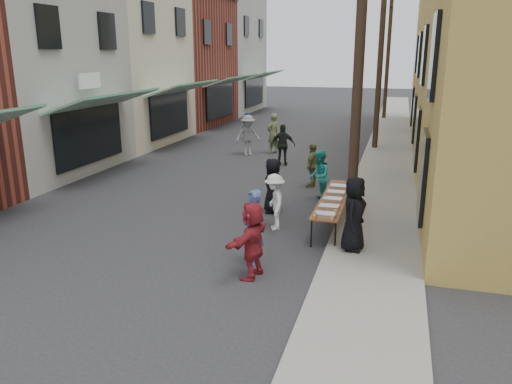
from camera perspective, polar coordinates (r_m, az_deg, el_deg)
The scene contains 27 objects.
ground at distance 12.17m, azimuth -11.54°, elevation -6.87°, with size 120.00×120.00×0.00m, color #28282B.
sidewalk at distance 25.33m, azimuth 14.97°, elevation 4.77°, with size 2.20×60.00×0.10m, color gray.
storefront_row at distance 29.24m, azimuth -16.20°, elevation 14.13°, with size 8.00×37.00×9.00m.
utility_pole_near at distance 12.96m, azimuth 11.71°, elevation 14.91°, with size 0.26×0.26×9.00m, color #2D2116.
utility_pole_mid at distance 24.94m, azimuth 14.05°, elevation 14.98°, with size 0.26×0.26×9.00m, color #2D2116.
utility_pole_far at distance 36.93m, azimuth 14.86°, elevation 15.00°, with size 0.26×0.26×9.00m, color #2D2116.
serving_table at distance 13.87m, azimuth 8.90°, elevation -0.81°, with size 0.70×4.00×0.75m.
catering_tray_sausage at distance 12.28m, azimuth 7.92°, elevation -2.56°, with size 0.50×0.33×0.08m, color maroon.
catering_tray_foil_b at distance 12.89m, azimuth 8.34°, elevation -1.69°, with size 0.50×0.33×0.08m, color #B2B2B7.
catering_tray_buns at distance 13.56m, azimuth 8.75°, elevation -0.84°, with size 0.50×0.33×0.08m, color tan.
catering_tray_foil_d at distance 14.23m, azimuth 9.12°, elevation -0.07°, with size 0.50×0.33×0.08m, color #B2B2B7.
catering_tray_buns_end at distance 14.90m, azimuth 9.46°, elevation 0.63°, with size 0.50×0.33×0.08m, color tan.
condiment_jar_a at distance 12.03m, azimuth 6.68°, elevation -2.91°, with size 0.07×0.07×0.08m, color #A57F26.
condiment_jar_b at distance 12.12m, azimuth 6.76°, elevation -2.76°, with size 0.07×0.07×0.08m, color #A57F26.
condiment_jar_c at distance 12.22m, azimuth 6.83°, elevation -2.62°, with size 0.07×0.07×0.08m, color #A57F26.
cup_stack at distance 12.01m, azimuth 8.70°, elevation -2.90°, with size 0.08×0.08×0.12m, color tan.
guest_front_a at distance 14.68m, azimuth 1.93°, elevation 0.73°, with size 0.80×0.52×1.64m, color black.
guest_front_b at distance 11.07m, azimuth -0.30°, elevation -4.07°, with size 0.63×0.41×1.72m, color #465387.
guest_front_c at distance 15.93m, azimuth 7.23°, elevation 1.82°, with size 0.80×0.62×1.64m, color teal.
guest_front_d at distance 13.29m, azimuth 2.14°, elevation -1.14°, with size 0.98×0.56×1.52m, color white.
guest_front_e at distance 17.61m, azimuth 6.49°, elevation 3.05°, with size 0.92×0.38×1.57m, color #64693C.
guest_queue_back at distance 10.44m, azimuth -0.43°, elevation -5.51°, with size 1.53×0.49×1.65m, color maroon.
server at distance 11.82m, azimuth 11.13°, elevation -2.44°, with size 0.86×0.56×1.77m, color black.
passerby_left at distance 23.14m, azimuth -0.93°, elevation 6.51°, with size 1.19×0.69×1.85m, color gray.
passerby_mid at distance 20.97m, azimuth 3.11°, elevation 5.39°, with size 1.02×0.42×1.74m, color black.
passerby_right at distance 23.50m, azimuth 1.95°, elevation 6.69°, with size 0.69×0.45×1.88m, color #5F6E40.
passerby_far at distance 27.34m, azimuth -1.02°, elevation 7.53°, with size 0.72×0.56×1.47m, color #445D84.
Camera 1 is at (5.36, -9.92, 4.59)m, focal length 35.00 mm.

